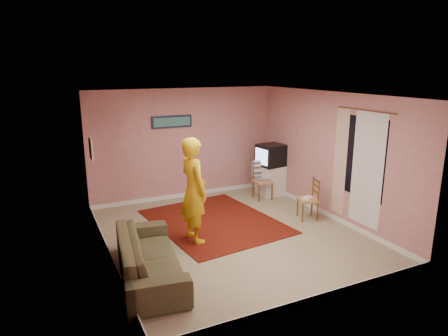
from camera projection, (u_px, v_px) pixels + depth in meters
name	position (u px, v px, depth m)	size (l,w,h in m)	color
ground	(231.00, 234.00, 7.54)	(5.00, 5.00, 0.00)	tan
wall_back	(184.00, 144.00, 9.41)	(4.50, 0.02, 2.60)	#C48185
wall_front	(320.00, 211.00, 5.04)	(4.50, 0.02, 2.60)	#C48185
wall_left	(104.00, 182.00, 6.29)	(0.02, 5.00, 2.60)	#C48185
wall_right	(330.00, 156.00, 8.16)	(0.02, 5.00, 2.60)	#C48185
ceiling	(232.00, 95.00, 6.90)	(4.50, 5.00, 0.02)	white
baseboard_back	(186.00, 195.00, 9.71)	(4.50, 0.02, 0.10)	silver
baseboard_front	(314.00, 299.00, 5.35)	(4.50, 0.02, 0.10)	silver
baseboard_left	(110.00, 255.00, 6.60)	(0.02, 5.00, 0.10)	silver
baseboard_right	(326.00, 213.00, 8.46)	(0.02, 5.00, 0.10)	silver
window	(363.00, 158.00, 7.33)	(0.01, 1.10, 1.50)	black
curtain_sheer	(367.00, 170.00, 7.25)	(0.01, 0.75, 2.10)	silver
curtain_floral	(340.00, 162.00, 7.85)	(0.01, 0.35, 2.10)	white
curtain_rod	(365.00, 110.00, 7.10)	(0.02, 0.02, 1.40)	brown
picture_back	(172.00, 122.00, 9.12)	(0.95, 0.04, 0.28)	#151C3C
picture_left	(91.00, 149.00, 7.64)	(0.04, 0.38, 0.42)	#CEBF8D
area_rug	(214.00, 221.00, 8.14)	(2.25, 2.81, 0.01)	black
tv_cabinet	(271.00, 180.00, 9.80)	(0.58, 0.52, 0.73)	silver
crt_tv	(271.00, 155.00, 9.64)	(0.68, 0.62, 0.52)	black
chair_a	(263.00, 177.00, 9.43)	(0.42, 0.40, 0.48)	tan
dvd_player	(263.00, 179.00, 9.45)	(0.31, 0.22, 0.05)	#B1B1B6
blue_throw	(259.00, 168.00, 9.55)	(0.36, 0.04, 0.38)	#8AA1E2
chair_b	(308.00, 195.00, 8.19)	(0.47, 0.48, 0.47)	tan
game_console	(308.00, 198.00, 8.20)	(0.20, 0.14, 0.04)	white
sofa	(149.00, 256.00, 5.97)	(2.18, 0.85, 0.64)	#4C4C2E
person	(194.00, 190.00, 7.05)	(0.69, 0.46, 1.90)	gold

